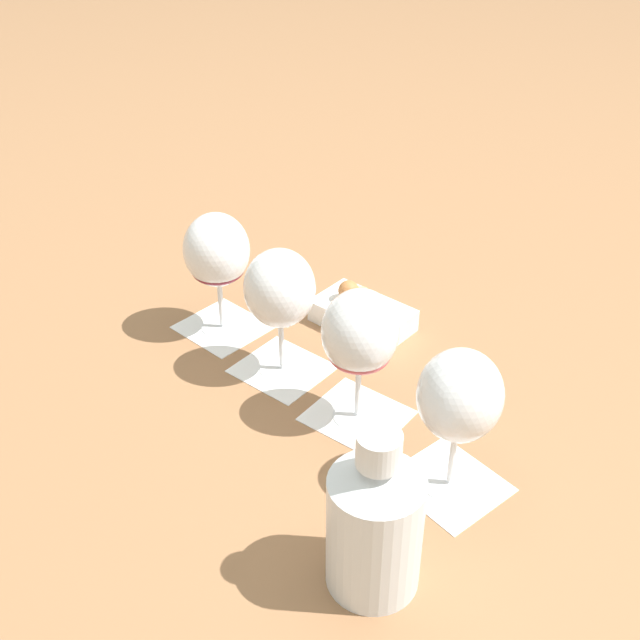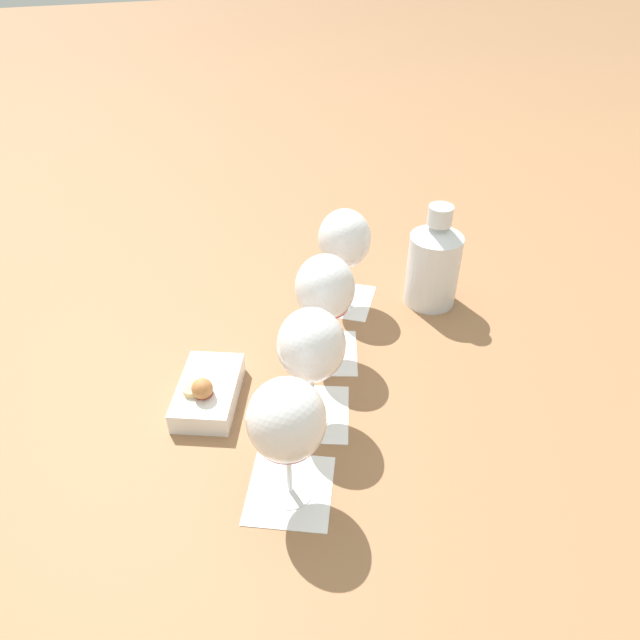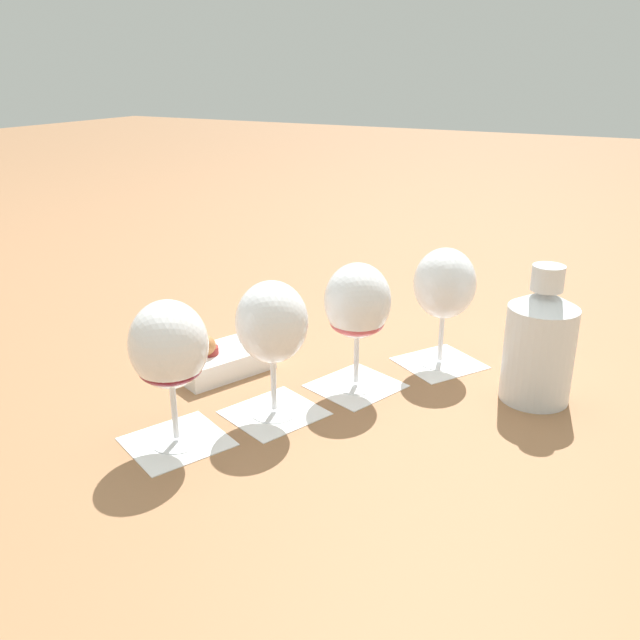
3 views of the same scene
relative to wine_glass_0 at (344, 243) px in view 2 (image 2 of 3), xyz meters
The scene contains 11 objects.
ground_plane 0.26m from the wine_glass_0, 29.61° to the right, with size 8.00×8.00×0.00m, color #936642.
tasting_card_0 0.12m from the wine_glass_0, ahead, with size 0.16×0.15×0.00m.
tasting_card_1 0.20m from the wine_glass_0, 31.32° to the right, with size 0.15×0.14×0.00m.
tasting_card_2 0.32m from the wine_glass_0, 28.93° to the right, with size 0.15×0.14×0.00m.
tasting_card_3 0.45m from the wine_glass_0, 29.15° to the right, with size 0.15×0.15×0.00m.
wine_glass_0 is the anchor object (origin of this frame).
wine_glass_1 0.16m from the wine_glass_0, 31.32° to the right, with size 0.09×0.09×0.18m.
wine_glass_2 0.30m from the wine_glass_0, 28.93° to the right, with size 0.09×0.09×0.18m.
wine_glass_3 0.44m from the wine_glass_0, 29.15° to the right, with size 0.09×0.09×0.18m.
ceramic_vase 0.17m from the wine_glass_0, 71.89° to the left, with size 0.10×0.10×0.19m.
snack_dish 0.36m from the wine_glass_0, 56.78° to the right, with size 0.17×0.13×0.07m.
Camera 2 is at (0.63, -0.21, 0.63)m, focal length 32.00 mm.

